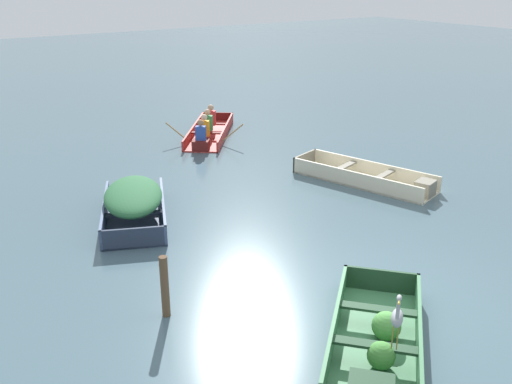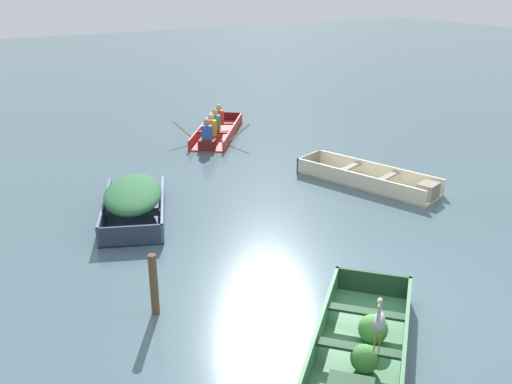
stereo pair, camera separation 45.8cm
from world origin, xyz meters
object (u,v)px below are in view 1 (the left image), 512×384
at_px(skiff_slate_blue_near_moored, 134,200).
at_px(rowboat_red_with_crew, 208,131).
at_px(dinghy_green_foreground, 377,342).
at_px(heron_on_dinghy, 397,317).
at_px(mooring_post, 165,287).
at_px(skiff_cream_mid_moored, 369,178).

height_order(skiff_slate_blue_near_moored, rowboat_red_with_crew, rowboat_red_with_crew).
relative_size(dinghy_green_foreground, heron_on_dinghy, 3.38).
xyz_separation_m(dinghy_green_foreground, skiff_slate_blue_near_moored, (-0.98, 5.78, 0.26)).
xyz_separation_m(skiff_slate_blue_near_moored, rowboat_red_with_crew, (4.12, 4.37, -0.21)).
height_order(dinghy_green_foreground, mooring_post, mooring_post).
relative_size(skiff_cream_mid_moored, rowboat_red_with_crew, 1.05).
bearing_deg(dinghy_green_foreground, rowboat_red_with_crew, 72.83).
distance_m(skiff_cream_mid_moored, rowboat_red_with_crew, 5.61).
relative_size(rowboat_red_with_crew, heron_on_dinghy, 3.99).
relative_size(dinghy_green_foreground, mooring_post, 2.97).
xyz_separation_m(dinghy_green_foreground, mooring_post, (-1.93, 2.31, 0.32)).
distance_m(dinghy_green_foreground, heron_on_dinghy, 0.91).
bearing_deg(dinghy_green_foreground, heron_on_dinghy, -115.83).
relative_size(skiff_slate_blue_near_moored, rowboat_red_with_crew, 0.86).
bearing_deg(skiff_cream_mid_moored, dinghy_green_foreground, -133.14).
distance_m(heron_on_dinghy, mooring_post, 3.29).
bearing_deg(rowboat_red_with_crew, dinghy_green_foreground, -107.17).
bearing_deg(heron_on_dinghy, skiff_slate_blue_near_moored, 96.83).
bearing_deg(heron_on_dinghy, rowboat_red_with_crew, 72.42).
height_order(skiff_slate_blue_near_moored, mooring_post, mooring_post).
relative_size(skiff_slate_blue_near_moored, mooring_post, 3.00).
height_order(dinghy_green_foreground, skiff_slate_blue_near_moored, skiff_slate_blue_near_moored).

